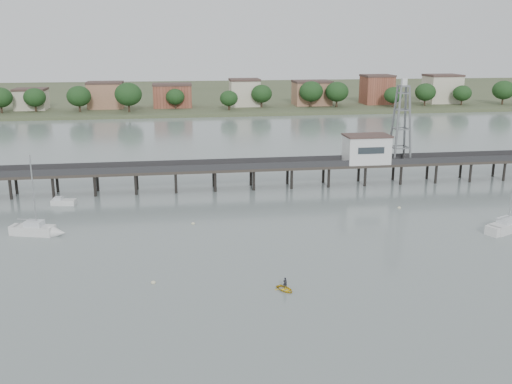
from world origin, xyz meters
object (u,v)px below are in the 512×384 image
white_tender (63,202)px  yellow_dinghy (285,290)px  lattice_tower (401,124)px  pier (233,168)px  sailboat_d (511,226)px  sailboat_b (42,231)px

white_tender → yellow_dinghy: bearing=-42.5°
lattice_tower → yellow_dinghy: bearing=-124.7°
lattice_tower → yellow_dinghy: 55.30m
yellow_dinghy → pier: bearing=61.1°
pier → sailboat_d: sailboat_d is taller
lattice_tower → white_tender: 61.73m
pier → white_tender: pier is taller
lattice_tower → sailboat_d: (5.10, -29.36, -10.46)m
lattice_tower → sailboat_d: 31.58m
sailboat_d → yellow_dinghy: 39.00m
sailboat_b → lattice_tower: bearing=36.0°
sailboat_b → white_tender: sailboat_b is taller
pier → yellow_dinghy: bearing=-89.1°
white_tender → lattice_tower: bearing=15.8°
sailboat_d → sailboat_b: (-65.78, 7.57, 0.00)m
sailboat_d → sailboat_b: bearing=147.7°
yellow_dinghy → lattice_tower: bearing=25.6°
yellow_dinghy → sailboat_b: bearing=113.0°
sailboat_b → white_tender: size_ratio=2.94×
sailboat_d → yellow_dinghy: sailboat_d is taller
sailboat_d → pier: bearing=115.5°
pier → white_tender: bearing=-167.1°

